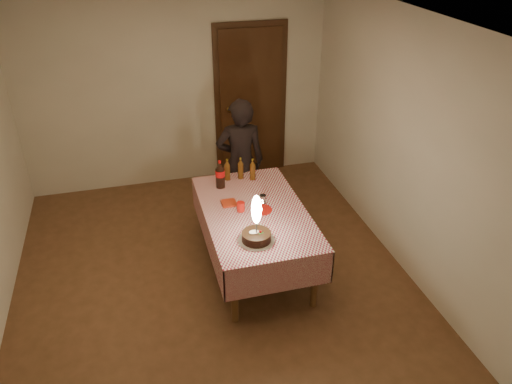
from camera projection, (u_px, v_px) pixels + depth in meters
ground at (213, 276)px, 5.25m from camera, size 4.00×4.50×0.01m
room_shell at (207, 127)px, 4.50m from camera, size 4.04×4.54×2.62m
dining_table at (255, 218)px, 5.10m from camera, size 1.02×1.72×0.70m
birthday_cake at (256, 230)px, 4.54m from camera, size 0.34×0.34×0.48m
red_plate at (261, 210)px, 5.06m from camera, size 0.22×0.22×0.01m
red_cup at (241, 207)px, 5.02m from camera, size 0.08×0.08×0.10m
clear_cup at (263, 199)px, 5.16m from camera, size 0.07×0.07×0.09m
napkin_stack at (229, 203)px, 5.16m from camera, size 0.15×0.15×0.02m
cola_bottle at (220, 175)px, 5.40m from camera, size 0.10×0.10×0.32m
amber_bottle_left at (227, 170)px, 5.57m from camera, size 0.06×0.06×0.26m
amber_bottle_right at (253, 170)px, 5.57m from camera, size 0.06×0.06×0.26m
amber_bottle_mid at (241, 169)px, 5.60m from camera, size 0.06×0.06×0.26m
photographer at (241, 162)px, 5.85m from camera, size 0.60×0.46×1.55m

